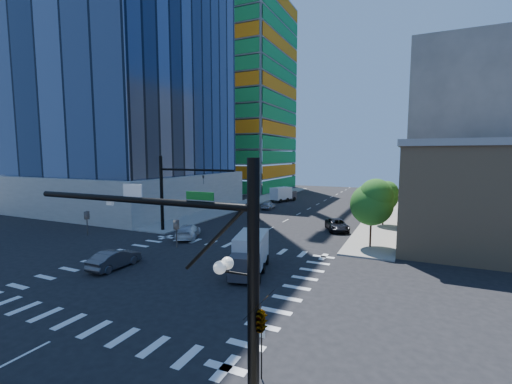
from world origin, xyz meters
The scene contains 19 objects.
ground centered at (0.00, 0.00, 0.00)m, with size 160.00×160.00×0.00m, color black.
road_markings centered at (0.00, 0.00, 0.01)m, with size 20.00×20.00×0.01m, color silver.
sidewalk_ne centered at (12.50, 40.00, 0.07)m, with size 5.00×60.00×0.15m, color gray.
sidewalk_nw centered at (-12.50, 40.00, 0.07)m, with size 5.00×60.00×0.15m, color gray.
office_tower centered at (-30.00, 25.00, 35.13)m, with size 30.00×30.00×71.00m.
construction_building centered at (-27.41, 61.93, 24.61)m, with size 25.16×34.50×70.60m.
commercial_building centered at (25.00, 22.00, 5.31)m, with size 20.50×22.50×10.60m.
bg_building_ne centered at (27.00, 55.00, 14.00)m, with size 24.00×30.00×28.00m, color #5D5854.
signal_mast_se centered at (10.60, -11.50, 5.01)m, with size 10.51×2.48×9.00m.
signal_mast_nw centered at (-10.00, 11.50, 5.49)m, with size 10.20×0.40×9.00m.
tree_south centered at (12.63, 13.90, 4.69)m, with size 4.16×4.16×6.82m.
tree_north centered at (12.93, 25.90, 3.99)m, with size 3.54×3.52×5.78m.
no_parking_sign centered at (10.70, -9.00, 1.38)m, with size 0.30×0.06×2.20m.
car_nb_far centered at (7.91, 20.51, 0.70)m, with size 2.34×5.07×1.41m, color black.
car_sb_near centered at (-6.53, 9.87, 0.76)m, with size 2.12×5.22×1.51m, color white.
car_sb_mid centered at (-6.31, 32.77, 0.70)m, with size 1.66×4.14×1.41m, color #B5B7BD.
car_sb_cross centered at (-5.88, -1.17, 0.76)m, with size 1.61×4.63×1.52m, color #454449.
box_truck_near centered at (4.72, 2.29, 1.30)m, with size 3.77×6.04×2.94m.
box_truck_far centered at (-7.22, 43.12, 1.27)m, with size 3.97×5.91×2.86m.
Camera 1 is at (16.01, -21.16, 9.22)m, focal length 24.00 mm.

